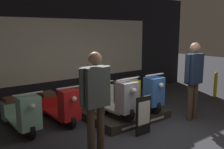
# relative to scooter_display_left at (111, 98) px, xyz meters

# --- Properties ---
(ground_plane) EXTENTS (30.00, 30.00, 0.00)m
(ground_plane) POSITION_rel_scooter_display_left_xyz_m (0.34, -1.44, -0.55)
(ground_plane) COLOR #2D2D33
(shop_wall_back) EXTENTS (9.11, 0.09, 3.20)m
(shop_wall_back) POSITION_rel_scooter_display_left_xyz_m (0.34, 1.99, 1.04)
(shop_wall_back) COLOR black
(shop_wall_back) RESTS_ON ground_plane
(display_platform) EXTENTS (1.81, 1.43, 0.19)m
(display_platform) POSITION_rel_scooter_display_left_xyz_m (0.41, 0.04, -0.46)
(display_platform) COLOR #2D2823
(display_platform) RESTS_ON ground_plane
(scooter_display_left) EXTENTS (0.57, 1.65, 0.92)m
(scooter_display_left) POSITION_rel_scooter_display_left_xyz_m (0.00, 0.00, 0.00)
(scooter_display_left) COLOR black
(scooter_display_left) RESTS_ON display_platform
(scooter_display_right) EXTENTS (0.57, 1.65, 0.92)m
(scooter_display_right) POSITION_rel_scooter_display_left_xyz_m (0.82, 0.00, 0.00)
(scooter_display_right) COLOR black
(scooter_display_right) RESTS_ON display_platform
(scooter_backrow_0) EXTENTS (0.57, 1.65, 0.92)m
(scooter_backrow_0) POSITION_rel_scooter_display_left_xyz_m (-1.79, 0.79, -0.19)
(scooter_backrow_0) COLOR black
(scooter_backrow_0) RESTS_ON ground_plane
(scooter_backrow_1) EXTENTS (0.57, 1.65, 0.92)m
(scooter_backrow_1) POSITION_rel_scooter_display_left_xyz_m (-0.92, 0.79, -0.19)
(scooter_backrow_1) COLOR black
(scooter_backrow_1) RESTS_ON ground_plane
(scooter_backrow_2) EXTENTS (0.57, 1.65, 0.92)m
(scooter_backrow_2) POSITION_rel_scooter_display_left_xyz_m (-0.06, 0.79, -0.19)
(scooter_backrow_2) COLOR black
(scooter_backrow_2) RESTS_ON ground_plane
(scooter_backrow_3) EXTENTS (0.57, 1.65, 0.92)m
(scooter_backrow_3) POSITION_rel_scooter_display_left_xyz_m (0.81, 0.79, -0.19)
(scooter_backrow_3) COLOR black
(scooter_backrow_3) RESTS_ON ground_plane
(scooter_backrow_4) EXTENTS (0.57, 1.65, 0.92)m
(scooter_backrow_4) POSITION_rel_scooter_display_left_xyz_m (1.68, 0.79, -0.19)
(scooter_backrow_4) COLOR black
(scooter_backrow_4) RESTS_ON ground_plane
(person_left_browsing) EXTENTS (0.60, 0.25, 1.74)m
(person_left_browsing) POSITION_rel_scooter_display_left_xyz_m (-1.10, -1.03, 0.48)
(person_left_browsing) COLOR #473828
(person_left_browsing) RESTS_ON ground_plane
(person_right_browsing) EXTENTS (0.56, 0.24, 1.81)m
(person_right_browsing) POSITION_rel_scooter_display_left_xyz_m (1.63, -1.03, 0.51)
(person_right_browsing) COLOR #473828
(person_right_browsing) RESTS_ON ground_plane
(price_sign_board) EXTENTS (0.38, 0.04, 0.80)m
(price_sign_board) POSITION_rel_scooter_display_left_xyz_m (0.09, -0.97, -0.15)
(price_sign_board) COLOR black
(price_sign_board) RESTS_ON ground_plane
(street_bollard) EXTENTS (0.10, 0.10, 0.80)m
(street_bollard) POSITION_rel_scooter_display_left_xyz_m (3.96, -0.25, -0.16)
(street_bollard) COLOR gold
(street_bollard) RESTS_ON ground_plane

